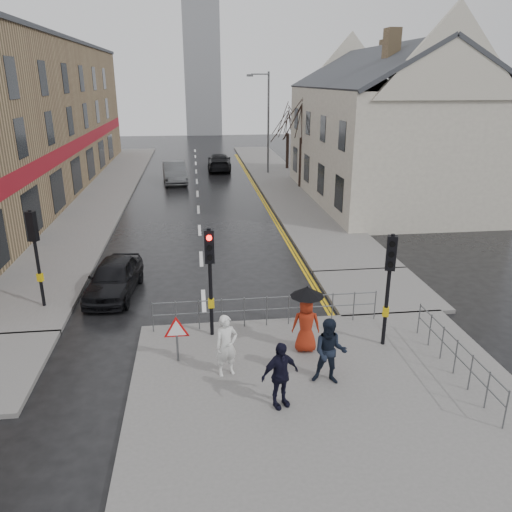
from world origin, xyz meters
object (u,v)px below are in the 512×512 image
object	(u,v)px
pedestrian_a	(226,346)
pedestrian_with_umbrella	(306,316)
pedestrian_b	(330,352)
car_mid	(175,173)
car_parked	(114,277)
pedestrian_d	(280,375)

from	to	relation	value
pedestrian_a	pedestrian_with_umbrella	xyz separation A→B (m)	(2.33, 0.96, 0.25)
pedestrian_b	car_mid	xyz separation A→B (m)	(-4.74, 27.93, -0.24)
pedestrian_a	car_parked	size ratio (longest dim) A/B	0.43
pedestrian_with_umbrella	car_mid	bearing A→B (deg)	99.72
pedestrian_a	car_parked	bearing A→B (deg)	104.51
pedestrian_a	car_mid	size ratio (longest dim) A/B	0.35
pedestrian_b	car_mid	world-z (taller)	pedestrian_b
pedestrian_b	pedestrian_with_umbrella	bearing A→B (deg)	113.99
pedestrian_b	pedestrian_with_umbrella	size ratio (longest dim) A/B	0.90
pedestrian_with_umbrella	car_mid	world-z (taller)	pedestrian_with_umbrella
pedestrian_b	pedestrian_d	xyz separation A→B (m)	(-1.42, -0.81, -0.05)
pedestrian_a	car_mid	xyz separation A→B (m)	(-2.17, 27.22, -0.20)
car_parked	pedestrian_a	bearing A→B (deg)	-51.88
pedestrian_d	pedestrian_with_umbrella	bearing A→B (deg)	42.70
pedestrian_a	pedestrian_with_umbrella	bearing A→B (deg)	5.07
pedestrian_b	car_parked	distance (m)	9.24
pedestrian_a	car_mid	world-z (taller)	pedestrian_a
pedestrian_with_umbrella	pedestrian_d	world-z (taller)	pedestrian_with_umbrella
pedestrian_with_umbrella	car_parked	size ratio (longest dim) A/B	0.50
pedestrian_b	car_mid	bearing A→B (deg)	115.25
pedestrian_b	pedestrian_with_umbrella	world-z (taller)	pedestrian_with_umbrella
pedestrian_b	pedestrian_d	bearing A→B (deg)	-134.76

